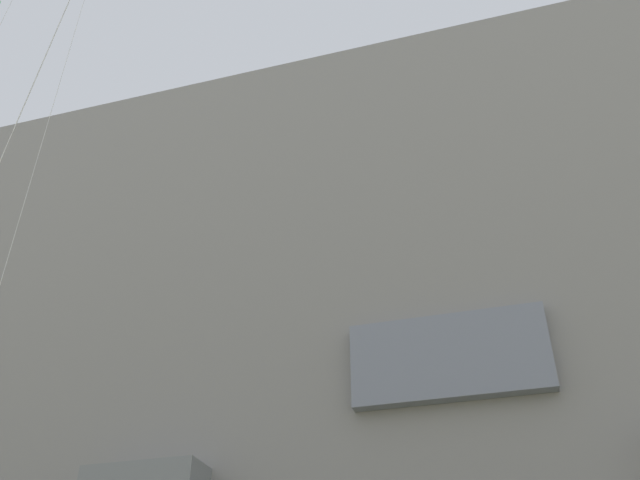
% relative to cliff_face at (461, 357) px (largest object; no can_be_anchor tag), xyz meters
% --- Properties ---
extents(cliff_face, '(180.00, 31.15, 62.24)m').
position_rel_cliff_face_xyz_m(cliff_face, '(0.00, 0.00, 0.00)').
color(cliff_face, gray).
rests_on(cliff_face, ground).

